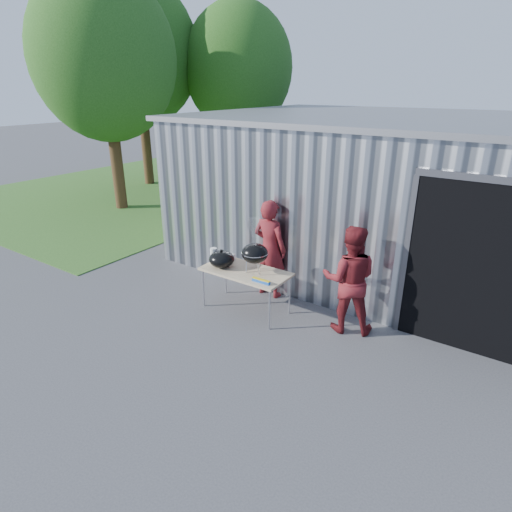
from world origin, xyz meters
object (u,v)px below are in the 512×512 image
Objects in this scene: person_cook at (270,249)px; folding_table at (246,273)px; person_bystander at (349,280)px; kettle_grill at (255,249)px.

folding_table is at bearing 91.29° from person_cook.
person_cook reaches higher than person_bystander.
person_bystander is (1.69, 0.41, 0.16)m from folding_table.
kettle_grill is (0.16, 0.03, 0.46)m from folding_table.
kettle_grill is 0.54× the size of person_bystander.
kettle_grill is 0.52× the size of person_cook.
person_cook reaches higher than kettle_grill.
kettle_grill is at bearing 104.28° from person_cook.
person_bystander reaches higher than kettle_grill.
folding_table is 0.77m from person_cook.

